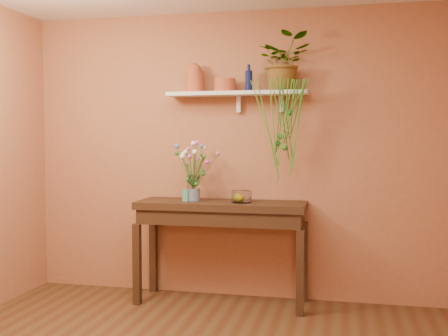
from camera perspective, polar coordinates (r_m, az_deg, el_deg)
name	(u,v)px	position (r m, az deg, el deg)	size (l,w,h in m)	color
room	(167,165)	(3.19, -6.09, 0.28)	(4.04, 4.04, 2.70)	#4F351D
sideboard	(221,216)	(4.93, -0.29, -5.14)	(1.54, 0.49, 0.93)	#3A2616
wall_shelf	(238,94)	(5.00, 1.50, 7.82)	(1.30, 0.24, 0.19)	white
terracotta_jug	(195,79)	(5.11, -3.14, 9.43)	(0.18, 0.18, 0.27)	#C15328
terracotta_pot	(225,85)	(5.03, 0.10, 8.74)	(0.20, 0.20, 0.12)	#C15328
blue_bottle	(249,80)	(4.98, 2.64, 9.24)	(0.08, 0.08, 0.24)	#0D1647
spider_plant	(284,62)	(4.95, 6.36, 11.06)	(0.45, 0.39, 0.51)	#256F1C
plant_fronds	(284,126)	(4.76, 6.35, 4.49)	(0.51, 0.41, 0.89)	#256F1C
glass_vase	(194,190)	(4.94, -3.22, -2.33)	(0.12, 0.12, 0.24)	white
bouquet	(194,160)	(4.91, -3.23, 0.90)	(0.43, 0.38, 0.44)	#386B28
glass_bowl	(242,197)	(4.84, 1.87, -3.09)	(0.18, 0.18, 0.11)	white
lemon	(239,198)	(4.83, 1.64, -3.14)	(0.08, 0.08, 0.08)	yellow
carton	(186,195)	(4.94, -4.07, -2.91)	(0.05, 0.04, 0.11)	teal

